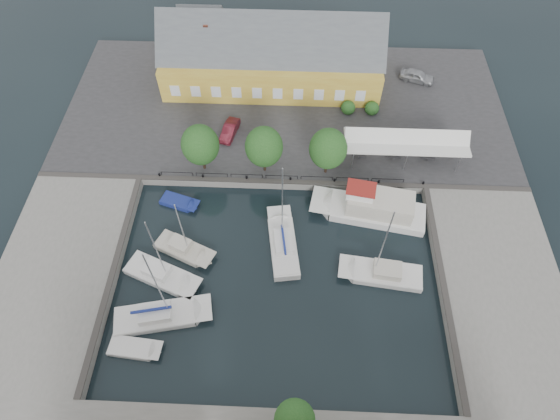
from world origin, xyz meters
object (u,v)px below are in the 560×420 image
car_silver (417,76)px  west_boat_b (184,250)px  west_boat_c (161,275)px  west_boat_d (161,316)px  warehouse (267,57)px  east_boat_b (382,274)px  car_red (230,130)px  center_sailboat (283,244)px  launch_nw (179,203)px  launch_sw (135,349)px  tent_canopy (406,142)px  trawler (373,209)px

car_silver → west_boat_b: size_ratio=0.50×
west_boat_c → west_boat_b: bearing=59.9°
west_boat_d → west_boat_b: bearing=82.3°
warehouse → east_boat_b: east_boat_b is taller
car_red → west_boat_b: west_boat_b is taller
center_sailboat → launch_nw: (-11.85, 5.15, -0.27)m
car_silver → west_boat_d: bearing=160.4°
west_boat_b → launch_sw: 10.91m
car_silver → launch_nw: car_silver is taller
center_sailboat → launch_nw: bearing=156.5°
tent_canopy → launch_sw: tent_canopy is taller
trawler → launch_nw: trawler is taller
car_silver → east_boat_b: 30.20m
warehouse → west_boat_c: bearing=-106.7°
car_silver → west_boat_b: west_boat_b is taller
tent_canopy → launch_nw: (-25.39, -6.97, -3.59)m
center_sailboat → launch_sw: size_ratio=2.38×
car_red → center_sailboat: bearing=-52.1°
tent_canopy → west_boat_b: 27.46m
car_silver → west_boat_d: (-28.38, -34.76, -1.51)m
tent_canopy → car_silver: size_ratio=3.06×
trawler → east_boat_b: bearing=-86.1°
west_boat_c → launch_nw: bearing=88.5°
east_boat_b → west_boat_b: east_boat_b is taller
launch_sw → west_boat_c: bearing=81.9°
east_boat_b → west_boat_d: bearing=-165.9°
tent_canopy → east_boat_b: size_ratio=1.22×
center_sailboat → west_boat_c: size_ratio=1.11×
west_boat_c → west_boat_d: west_boat_d is taller
launch_sw → car_silver: bearing=51.5°
west_boat_b → launch_sw: bearing=-105.0°
east_boat_b → launch_nw: east_boat_b is taller
car_silver → west_boat_d: west_boat_d is taller
west_boat_b → tent_canopy: bearing=28.9°
west_boat_d → car_silver: bearing=50.8°
launch_sw → west_boat_b: bearing=75.0°
center_sailboat → west_boat_d: size_ratio=0.98×
warehouse → east_boat_b: bearing=-65.5°
car_red → west_boat_c: bearing=-91.6°
car_silver → west_boat_c: west_boat_c is taller
warehouse → car_red: warehouse is taller
warehouse → car_red: size_ratio=6.85×
center_sailboat → west_boat_c: center_sailboat is taller
west_boat_c → launch_nw: 9.24m
warehouse → east_boat_b: size_ratio=2.48×
tent_canopy → trawler: bearing=-117.4°
car_red → west_boat_d: (-4.24, -23.61, -1.42)m
warehouse → west_boat_d: west_boat_d is taller
west_boat_d → launch_sw: size_ratio=2.42×
car_red → launch_nw: bearing=-102.4°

